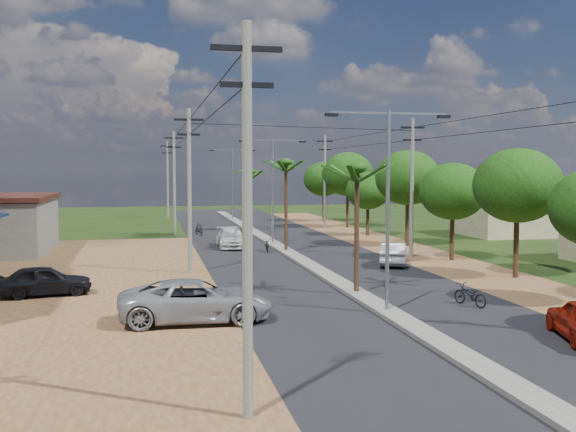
{
  "coord_description": "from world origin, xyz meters",
  "views": [
    {
      "loc": [
        -9.16,
        -24.98,
        5.74
      ],
      "look_at": [
        -1.24,
        13.32,
        3.0
      ],
      "focal_mm": 42.0,
      "sensor_mm": 36.0,
      "label": 1
    }
  ],
  "objects_px": {
    "car_parked_dark": "(45,281)",
    "car_white_far": "(231,239)",
    "moto_rider_east": "(470,296)",
    "car_silver_mid": "(393,254)",
    "roadside_sign": "(248,305)",
    "car_parked_silver": "(196,302)"
  },
  "relations": [
    {
      "from": "car_parked_dark",
      "to": "car_white_far",
      "type": "bearing_deg",
      "value": -42.86
    },
    {
      "from": "car_white_far",
      "to": "moto_rider_east",
      "type": "relative_size",
      "value": 2.71
    },
    {
      "from": "car_silver_mid",
      "to": "roadside_sign",
      "type": "bearing_deg",
      "value": 71.5
    },
    {
      "from": "car_silver_mid",
      "to": "car_white_far",
      "type": "height_order",
      "value": "car_white_far"
    },
    {
      "from": "roadside_sign",
      "to": "car_white_far",
      "type": "bearing_deg",
      "value": 99.7
    },
    {
      "from": "car_white_far",
      "to": "car_silver_mid",
      "type": "bearing_deg",
      "value": -51.55
    },
    {
      "from": "car_silver_mid",
      "to": "roadside_sign",
      "type": "height_order",
      "value": "car_silver_mid"
    },
    {
      "from": "car_parked_silver",
      "to": "car_parked_dark",
      "type": "bearing_deg",
      "value": 45.08
    },
    {
      "from": "car_silver_mid",
      "to": "car_parked_dark",
      "type": "relative_size",
      "value": 1.02
    },
    {
      "from": "car_white_far",
      "to": "roadside_sign",
      "type": "height_order",
      "value": "car_white_far"
    },
    {
      "from": "car_parked_dark",
      "to": "moto_rider_east",
      "type": "xyz_separation_m",
      "value": [
        17.7,
        -5.97,
        -0.23
      ]
    },
    {
      "from": "car_white_far",
      "to": "car_parked_dark",
      "type": "distance_m",
      "value": 19.85
    },
    {
      "from": "car_parked_dark",
      "to": "moto_rider_east",
      "type": "height_order",
      "value": "car_parked_dark"
    },
    {
      "from": "car_parked_silver",
      "to": "moto_rider_east",
      "type": "bearing_deg",
      "value": -85.76
    },
    {
      "from": "car_silver_mid",
      "to": "car_parked_silver",
      "type": "height_order",
      "value": "car_parked_silver"
    },
    {
      "from": "car_white_far",
      "to": "car_parked_dark",
      "type": "bearing_deg",
      "value": -120.89
    },
    {
      "from": "moto_rider_east",
      "to": "roadside_sign",
      "type": "relative_size",
      "value": 1.43
    },
    {
      "from": "car_white_far",
      "to": "car_parked_silver",
      "type": "relative_size",
      "value": 0.83
    },
    {
      "from": "moto_rider_east",
      "to": "car_parked_silver",
      "type": "bearing_deg",
      "value": -16.86
    },
    {
      "from": "car_silver_mid",
      "to": "car_white_far",
      "type": "bearing_deg",
      "value": -30.13
    },
    {
      "from": "car_white_far",
      "to": "car_parked_silver",
      "type": "distance_m",
      "value": 23.81
    },
    {
      "from": "car_parked_dark",
      "to": "roadside_sign",
      "type": "xyz_separation_m",
      "value": [
        8.32,
        -6.16,
        -0.18
      ]
    }
  ]
}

